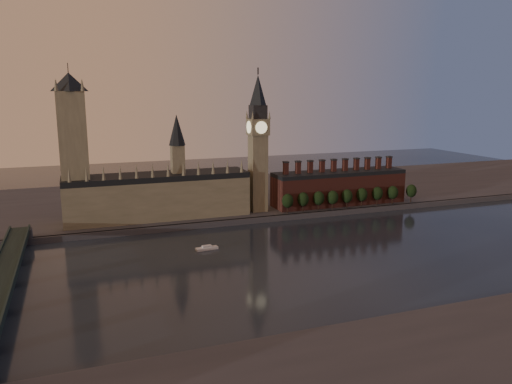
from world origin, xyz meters
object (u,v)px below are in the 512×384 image
at_px(river_boat, 207,248).
at_px(big_ben, 258,142).
at_px(westminster_bridge, 1,288).
at_px(victoria_tower, 73,144).

bearing_deg(river_boat, big_ben, 44.69).
bearing_deg(big_ben, westminster_bridge, -145.67).
xyz_separation_m(victoria_tower, westminster_bridge, (-35.00, -117.70, -51.65)).
relative_size(big_ben, westminster_bridge, 0.54).
height_order(victoria_tower, river_boat, victoria_tower).
bearing_deg(westminster_bridge, big_ben, 34.33).
relative_size(victoria_tower, westminster_bridge, 0.54).
bearing_deg(westminster_bridge, river_boat, 22.36).
height_order(big_ben, river_boat, big_ben).
xyz_separation_m(victoria_tower, river_boat, (71.50, -73.89, -58.07)).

